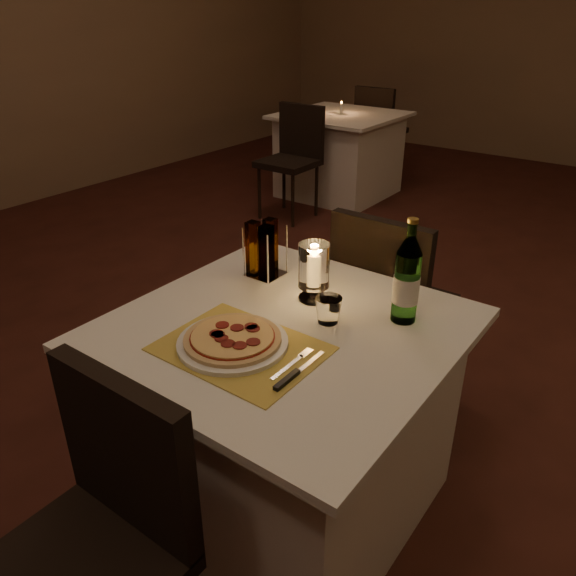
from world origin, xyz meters
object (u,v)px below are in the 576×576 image
Objects in this scene: plate at (233,343)px; hurricane_candle at (314,268)px; chair_near at (99,525)px; pizza at (233,338)px; water_bottle at (407,281)px; main_table at (284,419)px; tumbler at (328,310)px; chair_far at (387,294)px; neighbor_table_left at (339,155)px.

hurricane_candle is (0.03, 0.37, 0.10)m from plate.
pizza is (-0.05, 0.53, 0.22)m from chair_near.
hurricane_candle is (0.03, 0.37, 0.09)m from pizza.
plate is 0.55m from water_bottle.
plate is at bearing -105.52° from main_table.
main_table is 0.44m from pizza.
chair_near is 1.05m from water_bottle.
plate is at bearing -139.02° from pizza.
pizza is 0.84× the size of water_bottle.
main_table is 11.94× the size of tumbler.
main_table is 1.11× the size of chair_far.
tumbler is at bearing -81.12° from chair_far.
water_bottle is (0.33, 0.43, 0.12)m from plate.
main_table is at bearing -138.25° from water_bottle.
tumbler is at bearing -39.04° from hurricane_candle.
water_bottle is at bearing 9.85° from hurricane_candle.
chair_near is at bearing -84.65° from plate.
chair_far is at bearing 86.80° from plate.
main_table is 3.01× the size of water_bottle.
neighbor_table_left is at bearing 119.96° from hurricane_candle.
main_table is at bearing 74.51° from pizza.
water_bottle is at bearing 52.58° from plate.
main_table is at bearing -90.00° from chair_far.
main_table is 1.11× the size of chair_near.
water_bottle reaches higher than chair_far.
chair_far is 2.71× the size of water_bottle.
tumbler reaches higher than pizza.
chair_far reaches higher than tumbler.
main_table is 5.07× the size of hurricane_candle.
chair_near reaches higher than neighbor_table_left.
plate reaches higher than neighbor_table_left.
water_bottle is at bearing -55.55° from neighbor_table_left.
neighbor_table_left is (-1.89, 3.17, -0.41)m from tumbler.
chair_far reaches higher than main_table.
main_table is 0.42m from plate.
chair_far reaches higher than neighbor_table_left.
plate is 0.96× the size of water_bottle.
tumbler is at bearing 83.23° from chair_near.
chair_near is 2.81× the size of plate.
chair_near is 4.57× the size of hurricane_candle.
hurricane_candle reaches higher than main_table.
chair_far is 2.81× the size of plate.
plate is 0.39m from hurricane_candle.
hurricane_candle is at bearing 86.04° from pizza.
water_bottle is 1.69× the size of hurricane_candle.
neighbor_table_left is at bearing 124.45° from water_bottle.
plate is 0.32× the size of neighbor_table_left.
chair_far is 0.63m from water_bottle.
water_bottle is (0.28, 0.96, 0.32)m from chair_near.
chair_far is at bearing -54.88° from neighbor_table_left.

